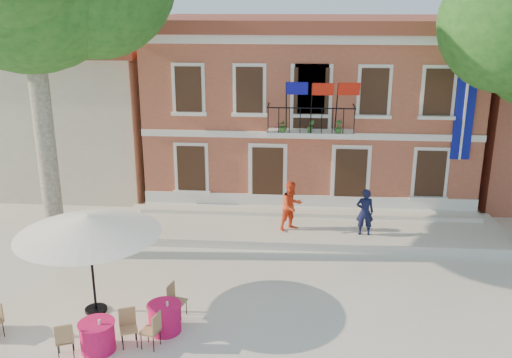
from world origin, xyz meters
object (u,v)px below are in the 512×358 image
object	(u,v)px
patio_umbrella	(88,225)
pedestrian_orange	(292,206)
cafe_table_0	(97,335)
cafe_table_1	(165,317)
pedestrian_navy	(365,212)

from	to	relation	value
patio_umbrella	pedestrian_orange	world-z (taller)	patio_umbrella
patio_umbrella	cafe_table_0	xyz separation A→B (m)	(0.70, -1.81, -2.15)
pedestrian_orange	cafe_table_1	distance (m)	7.15
pedestrian_orange	cafe_table_1	world-z (taller)	pedestrian_orange
cafe_table_0	cafe_table_1	bearing A→B (deg)	33.81
pedestrian_navy	cafe_table_1	world-z (taller)	pedestrian_navy
pedestrian_orange	cafe_table_0	world-z (taller)	pedestrian_orange
pedestrian_navy	cafe_table_0	distance (m)	10.09
cafe_table_1	cafe_table_0	bearing A→B (deg)	-146.19
pedestrian_navy	cafe_table_1	distance (m)	8.40
patio_umbrella	cafe_table_1	world-z (taller)	patio_umbrella
pedestrian_orange	cafe_table_1	size ratio (longest dim) A/B	0.92
pedestrian_navy	pedestrian_orange	xyz separation A→B (m)	(-2.56, 0.25, 0.06)
cafe_table_1	patio_umbrella	bearing A→B (deg)	158.48
cafe_table_0	cafe_table_1	distance (m)	1.74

